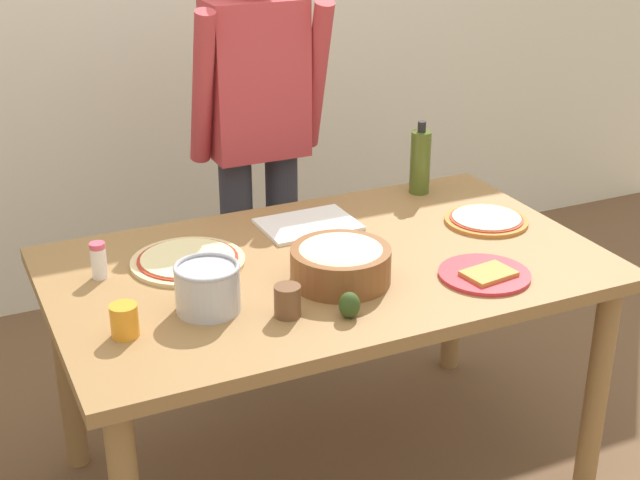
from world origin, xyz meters
TOP-DOWN VIEW (x-y plane):
  - ground at (0.00, 0.00)m, footprint 8.00×8.00m
  - dining_table at (0.00, 0.00)m, footprint 1.60×0.96m
  - person_cook at (0.08, 0.76)m, footprint 0.49×0.25m
  - pizza_raw_on_board at (-0.37, 0.16)m, footprint 0.33×0.33m
  - pizza_cooked_on_tray at (0.59, 0.06)m, footprint 0.27×0.27m
  - plate_with_slice at (0.36, -0.28)m, footprint 0.26×0.26m
  - popcorn_bowl at (-0.02, -0.13)m, footprint 0.28×0.28m
  - olive_oil_bottle at (0.54, 0.38)m, footprint 0.07×0.07m
  - steel_pot at (-0.41, -0.14)m, footprint 0.17×0.17m
  - cup_orange at (-0.64, -0.18)m, footprint 0.07×0.07m
  - cup_small_brown at (-0.23, -0.25)m, footprint 0.07×0.07m
  - salt_shaker at (-0.62, 0.18)m, footprint 0.04×0.04m
  - cutting_board_white at (0.06, 0.27)m, footprint 0.30×0.22m
  - avocado at (-0.09, -0.33)m, footprint 0.06×0.06m

SIDE VIEW (x-z plane):
  - ground at x=0.00m, z-range 0.00..0.00m
  - dining_table at x=0.00m, z-range 0.29..1.05m
  - cutting_board_white at x=0.06m, z-range 0.76..0.77m
  - plate_with_slice at x=0.36m, z-range 0.76..0.78m
  - pizza_raw_on_board at x=-0.37m, z-range 0.76..0.78m
  - pizza_cooked_on_tray at x=0.59m, z-range 0.76..0.78m
  - avocado at x=-0.09m, z-range 0.76..0.83m
  - cup_orange at x=-0.64m, z-range 0.76..0.84m
  - cup_small_brown at x=-0.23m, z-range 0.76..0.84m
  - salt_shaker at x=-0.62m, z-range 0.76..0.87m
  - popcorn_bowl at x=-0.02m, z-range 0.76..0.88m
  - steel_pot at x=-0.41m, z-range 0.76..0.89m
  - olive_oil_bottle at x=0.54m, z-range 0.75..1.00m
  - person_cook at x=0.08m, z-range 0.13..1.75m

